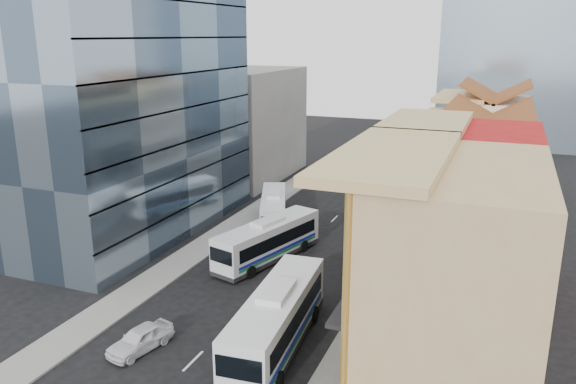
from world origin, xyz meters
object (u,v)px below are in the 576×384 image
at_px(bus_left_near, 268,240).
at_px(bus_left_far, 274,208).
at_px(sedan_left, 140,339).
at_px(office_tower, 125,72).
at_px(bus_right, 277,318).
at_px(shophouse_tan, 458,276).

height_order(bus_left_near, bus_left_far, bus_left_near).
height_order(bus_left_far, sedan_left, bus_left_far).
xyz_separation_m(bus_left_near, sedan_left, (-1.54, -15.63, -1.07)).
height_order(office_tower, bus_left_far, office_tower).
bearing_deg(bus_left_far, bus_left_near, -91.59).
xyz_separation_m(bus_left_near, bus_left_far, (-3.21, 8.76, -0.16)).
relative_size(office_tower, bus_left_far, 2.94).
distance_m(office_tower, bus_left_near, 20.13).
bearing_deg(office_tower, bus_left_near, -9.33).
xyz_separation_m(bus_right, sedan_left, (-7.50, -3.26, -1.23)).
relative_size(bus_left_near, bus_right, 0.92).
bearing_deg(bus_right, sedan_left, -161.08).
bearing_deg(sedan_left, office_tower, 140.64).
xyz_separation_m(shophouse_tan, office_tower, (-31.00, 14.00, 9.00)).
relative_size(shophouse_tan, bus_left_near, 1.25).
bearing_deg(bus_left_near, shophouse_tan, -19.81).
height_order(shophouse_tan, bus_right, shophouse_tan).
height_order(shophouse_tan, bus_left_far, shophouse_tan).
distance_m(bus_left_far, sedan_left, 24.46).
bearing_deg(bus_right, bus_left_near, 111.16).
relative_size(bus_right, sedan_left, 2.84).
xyz_separation_m(bus_left_far, sedan_left, (1.67, -24.39, -0.90)).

